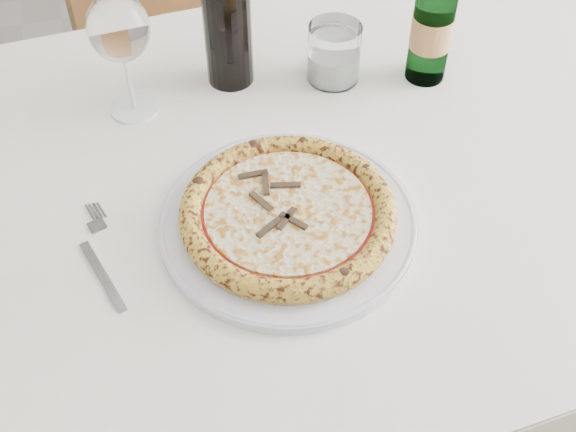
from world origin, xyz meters
name	(u,v)px	position (x,y,z in m)	size (l,w,h in m)	color
dining_table	(271,215)	(0.10, 0.11, 0.67)	(1.58, 1.01, 0.76)	brown
chair_far	(180,27)	(0.06, 0.85, 0.53)	(0.53, 0.53, 0.93)	brown
plate	(288,222)	(0.10, 0.01, 0.76)	(0.34, 0.34, 0.02)	silver
pizza	(288,213)	(0.10, 0.01, 0.78)	(0.28, 0.28, 0.03)	#F0C96A
fork	(101,258)	(-0.14, 0.02, 0.76)	(0.05, 0.17, 0.00)	slate
wine_glass	(119,30)	(-0.07, 0.30, 0.90)	(0.09, 0.09, 0.19)	white
tumbler	(334,56)	(0.25, 0.30, 0.80)	(0.08, 0.08, 0.09)	white
beer_bottle	(433,23)	(0.39, 0.27, 0.85)	(0.06, 0.06, 0.24)	#306538
wine_bottle	(226,8)	(0.09, 0.34, 0.88)	(0.07, 0.07, 0.30)	black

